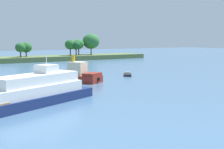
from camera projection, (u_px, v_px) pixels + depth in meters
treeline_island at (55, 55)px, 127.35m from camera, size 82.23×13.38×10.41m
white_riverboat at (35, 91)px, 42.04m from camera, size 18.68×11.56×6.35m
small_motorboat at (127, 75)px, 75.02m from camera, size 4.11×4.77×0.88m
tugboat at (79, 75)px, 63.79m from camera, size 7.77×9.34×5.11m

